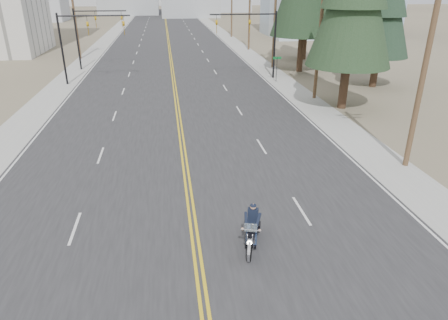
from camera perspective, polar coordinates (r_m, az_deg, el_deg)
name	(u,v)px	position (r m, az deg, el deg)	size (l,w,h in m)	color
ground_plane	(201,280)	(14.64, -3.36, -16.79)	(400.00, 400.00, 0.00)	#776D56
road	(168,38)	(81.66, -8.01, 16.87)	(20.00, 200.00, 0.01)	#303033
sidewalk_left	(107,39)	(82.36, -16.35, 16.24)	(3.00, 200.00, 0.01)	#A5A5A0
sidewalk_right	(227,37)	(82.58, 0.36, 17.16)	(3.00, 200.00, 0.01)	#A5A5A0
traffic_mast_left	(81,35)	(44.11, -19.77, 16.51)	(7.10, 0.26, 7.00)	black
traffic_mast_right	(257,32)	(44.43, 4.69, 17.79)	(7.10, 0.26, 7.00)	black
traffic_mast_far	(90,27)	(52.02, -18.56, 17.51)	(6.10, 0.26, 7.00)	black
street_sign	(277,65)	(43.39, 7.56, 13.34)	(0.90, 0.06, 2.62)	black
utility_pole_a	(425,65)	(23.57, 26.82, 12.08)	(2.20, 0.30, 11.00)	brown
utility_pole_b	(320,30)	(36.77, 13.61, 17.65)	(2.20, 0.30, 11.50)	brown
utility_pole_c	(275,19)	(51.01, 7.26, 19.35)	(2.20, 0.30, 11.00)	brown
utility_pole_d	(250,10)	(65.56, 3.67, 20.64)	(2.20, 0.30, 11.50)	brown
utility_pole_e	(232,6)	(82.27, 1.11, 21.14)	(2.20, 0.30, 11.00)	brown
utility_pole_left	(75,17)	(60.39, -20.55, 18.55)	(2.20, 0.30, 10.50)	brown
motorcyclist	(252,228)	(15.69, 4.01, -9.63)	(0.97, 2.27, 1.78)	black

